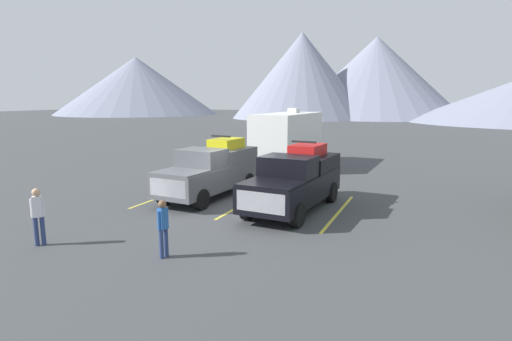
{
  "coord_description": "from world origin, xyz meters",
  "views": [
    {
      "loc": [
        7.02,
        -14.39,
        4.33
      ],
      "look_at": [
        0.0,
        1.97,
        1.2
      ],
      "focal_mm": 29.13,
      "sensor_mm": 36.0,
      "label": 1
    }
  ],
  "objects_px": {
    "camper_trailer_a": "(288,136)",
    "person_b": "(38,213)",
    "person_a": "(163,225)",
    "pickup_truck_b": "(295,179)",
    "pickup_truck_a": "(211,169)"
  },
  "relations": [
    {
      "from": "pickup_truck_b",
      "to": "camper_trailer_a",
      "type": "xyz_separation_m",
      "value": [
        -3.68,
        9.79,
        0.73
      ]
    },
    {
      "from": "pickup_truck_b",
      "to": "camper_trailer_a",
      "type": "relative_size",
      "value": 0.75
    },
    {
      "from": "pickup_truck_a",
      "to": "person_b",
      "type": "height_order",
      "value": "pickup_truck_a"
    },
    {
      "from": "person_b",
      "to": "person_a",
      "type": "bearing_deg",
      "value": 9.47
    },
    {
      "from": "pickup_truck_a",
      "to": "camper_trailer_a",
      "type": "xyz_separation_m",
      "value": [
        0.41,
        9.18,
        0.73
      ]
    },
    {
      "from": "camper_trailer_a",
      "to": "pickup_truck_a",
      "type": "bearing_deg",
      "value": -92.54
    },
    {
      "from": "camper_trailer_a",
      "to": "person_b",
      "type": "distance_m",
      "value": 16.86
    },
    {
      "from": "person_a",
      "to": "pickup_truck_a",
      "type": "bearing_deg",
      "value": 108.87
    },
    {
      "from": "pickup_truck_a",
      "to": "person_b",
      "type": "bearing_deg",
      "value": -101.97
    },
    {
      "from": "camper_trailer_a",
      "to": "pickup_truck_b",
      "type": "bearing_deg",
      "value": -69.4
    },
    {
      "from": "person_a",
      "to": "person_b",
      "type": "height_order",
      "value": "person_b"
    },
    {
      "from": "pickup_truck_a",
      "to": "pickup_truck_b",
      "type": "relative_size",
      "value": 0.99
    },
    {
      "from": "pickup_truck_b",
      "to": "camper_trailer_a",
      "type": "bearing_deg",
      "value": 110.6
    },
    {
      "from": "pickup_truck_a",
      "to": "person_a",
      "type": "xyz_separation_m",
      "value": [
        2.35,
        -6.88,
        -0.27
      ]
    },
    {
      "from": "pickup_truck_b",
      "to": "person_b",
      "type": "relative_size",
      "value": 3.36
    }
  ]
}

